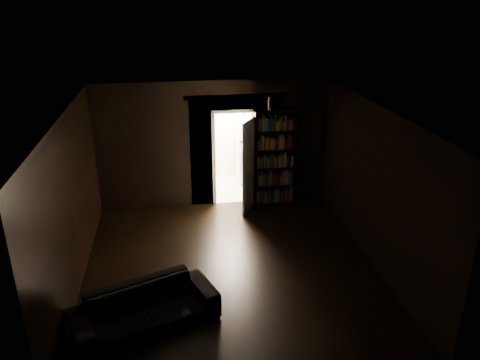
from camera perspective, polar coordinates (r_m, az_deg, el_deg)
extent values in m
plane|color=black|center=(8.34, -1.23, -10.78)|extent=(5.50, 5.50, 0.00)
cube|color=black|center=(10.24, -10.21, 3.98)|extent=(2.55, 0.10, 2.80)
cube|color=black|center=(10.57, 6.02, 4.77)|extent=(1.55, 0.10, 2.80)
cube|color=black|center=(10.06, -0.62, 10.20)|extent=(0.90, 0.10, 0.70)
cube|color=black|center=(7.79, -19.89, -3.00)|extent=(0.02, 5.50, 2.80)
cube|color=black|center=(8.34, 15.98, -0.83)|extent=(0.02, 5.50, 2.80)
cube|color=black|center=(5.31, 2.70, -14.05)|extent=(5.00, 0.02, 2.80)
cube|color=beige|center=(7.21, -1.41, 8.23)|extent=(5.00, 5.50, 0.02)
cube|color=white|center=(10.39, -0.54, 2.55)|extent=(1.04, 0.06, 2.17)
cube|color=#B2AE9B|center=(11.63, -1.16, -1.07)|extent=(2.20, 1.80, 0.10)
cube|color=#EFE5CF|center=(12.00, -1.75, 6.02)|extent=(2.20, 0.10, 2.40)
cube|color=#EFE5CF|center=(11.11, -6.60, 4.55)|extent=(0.10, 1.60, 2.40)
cube|color=#EFE5CF|center=(11.37, 4.06, 5.05)|extent=(0.10, 1.60, 2.40)
cube|color=#EFE5CF|center=(10.89, -1.26, 11.11)|extent=(2.20, 1.80, 0.10)
cube|color=#D07083|center=(11.70, -1.77, 10.74)|extent=(2.00, 0.04, 0.26)
imported|color=black|center=(7.03, -11.53, -14.44)|extent=(2.24, 1.57, 0.79)
cube|color=black|center=(10.34, 4.14, 2.69)|extent=(0.94, 0.48, 2.20)
cube|color=white|center=(11.76, 1.46, 3.75)|extent=(0.93, 0.90, 1.65)
cube|color=white|center=(10.08, 1.24, 1.78)|extent=(0.46, 0.76, 2.05)
cube|color=silver|center=(9.90, 3.56, 9.28)|extent=(0.12, 0.12, 0.27)
cube|color=black|center=(11.52, 1.50, 8.27)|extent=(0.60, 0.25, 0.24)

